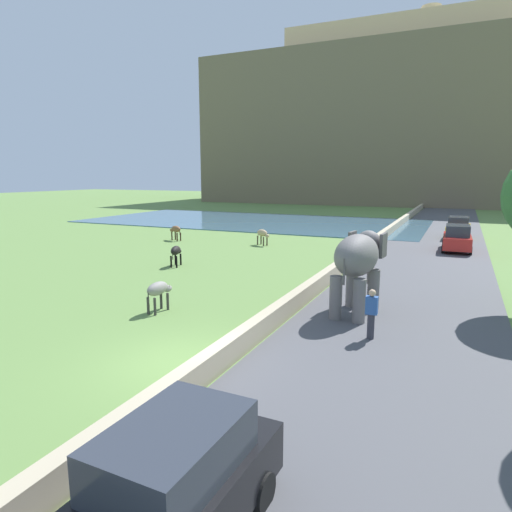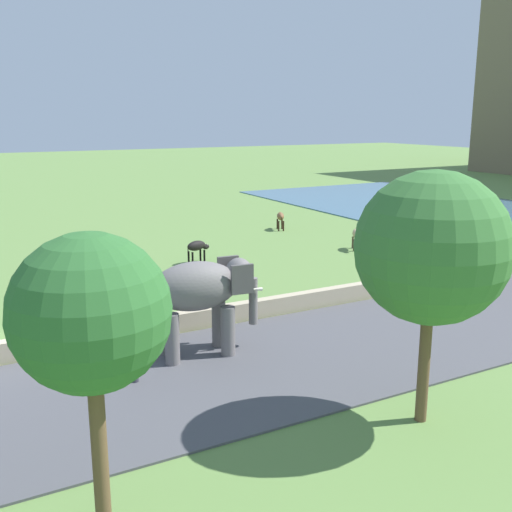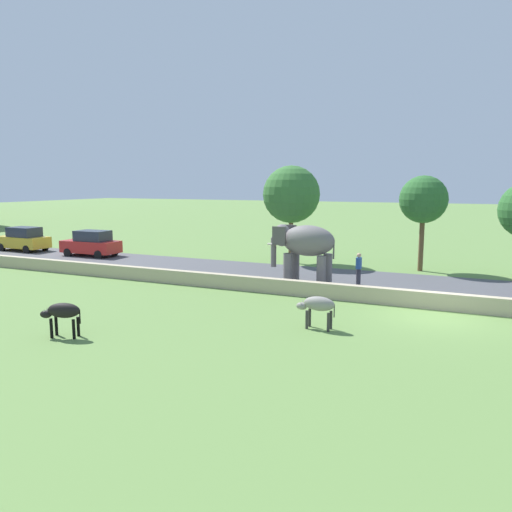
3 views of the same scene
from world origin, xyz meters
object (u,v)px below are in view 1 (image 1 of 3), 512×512
at_px(person_beside_elephant, 371,313).
at_px(cow_black, 176,251).
at_px(car_red, 457,238).
at_px(cow_brown, 176,230).
at_px(car_yellow, 458,228).
at_px(car_black, 169,492).
at_px(cow_tan, 263,234).
at_px(cow_grey, 158,290).
at_px(elephant, 358,260).

height_order(person_beside_elephant, cow_black, person_beside_elephant).
distance_m(car_red, cow_brown, 20.27).
bearing_deg(car_yellow, cow_black, -127.98).
distance_m(car_black, car_red, 28.12).
height_order(cow_tan, cow_grey, same).
distance_m(person_beside_elephant, car_black, 9.19).
xyz_separation_m(person_beside_elephant, car_black, (-1.00, -9.13, 0.03)).
bearing_deg(car_red, cow_grey, -117.45).
bearing_deg(cow_brown, car_red, 9.87).
relative_size(person_beside_elephant, car_yellow, 0.40).
xyz_separation_m(elephant, person_beside_elephant, (0.98, -2.51, -1.16)).
bearing_deg(cow_grey, elephant, 22.46).
xyz_separation_m(elephant, cow_black, (-11.08, 4.54, -1.20)).
height_order(car_red, cow_grey, car_red).
distance_m(person_beside_elephant, cow_tan, 19.21).
bearing_deg(car_black, elephant, 89.90).
bearing_deg(car_black, person_beside_elephant, 83.78).
height_order(cow_brown, cow_black, same).
xyz_separation_m(car_black, cow_grey, (-6.77, 8.84, -0.06)).
distance_m(car_yellow, cow_tan, 15.85).
xyz_separation_m(person_beside_elephant, cow_grey, (-7.77, -0.30, -0.04)).
bearing_deg(cow_brown, person_beside_elephant, -40.72).
relative_size(elephant, cow_brown, 2.52).
xyz_separation_m(cow_grey, cow_brown, (-10.05, 15.63, 0.00)).
relative_size(cow_brown, cow_black, 0.99).
relative_size(car_black, cow_brown, 2.88).
bearing_deg(person_beside_elephant, elephant, 111.21).
height_order(car_black, cow_grey, car_black).
xyz_separation_m(cow_tan, cow_grey, (2.92, -16.25, 0.00)).
bearing_deg(person_beside_elephant, cow_tan, 123.82).
xyz_separation_m(elephant, cow_grey, (-6.79, -2.81, -1.20)).
distance_m(car_red, cow_black, 18.45).
relative_size(car_black, car_yellow, 1.00).
xyz_separation_m(person_beside_elephant, cow_tan, (-10.69, 15.96, -0.04)).
xyz_separation_m(elephant, cow_tan, (-9.72, 13.45, -1.20)).
xyz_separation_m(elephant, car_yellow, (3.13, 22.74, -1.14)).
distance_m(elephant, person_beside_elephant, 2.94).
xyz_separation_m(car_yellow, cow_grey, (-9.92, -25.55, -0.06)).
xyz_separation_m(person_beside_elephant, cow_brown, (-17.82, 15.33, -0.04)).
bearing_deg(cow_tan, car_black, -68.87).
relative_size(elephant, cow_tan, 2.61).
bearing_deg(car_yellow, cow_tan, -144.12).
xyz_separation_m(car_black, car_red, (3.15, 27.94, 0.00)).
bearing_deg(car_red, person_beside_elephant, -96.54).
xyz_separation_m(car_yellow, cow_brown, (-19.97, -9.92, -0.06)).
relative_size(cow_grey, cow_brown, 0.99).
height_order(person_beside_elephant, cow_grey, person_beside_elephant).
bearing_deg(cow_black, elephant, -22.26).
relative_size(car_black, cow_black, 2.84).
distance_m(car_yellow, cow_black, 23.09).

